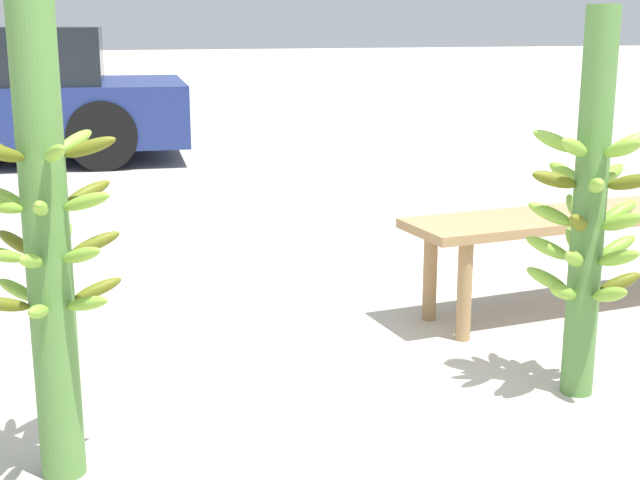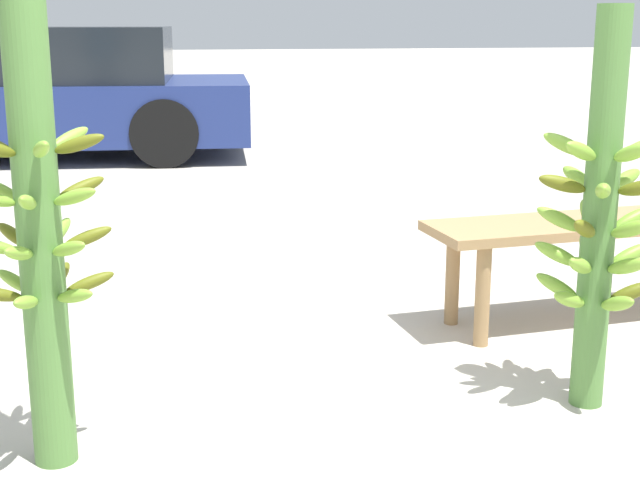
# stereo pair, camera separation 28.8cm
# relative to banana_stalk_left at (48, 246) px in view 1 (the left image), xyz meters

# --- Properties ---
(ground_plane) EXTENTS (80.00, 80.00, 0.00)m
(ground_plane) POSITION_rel_banana_stalk_left_xyz_m (0.87, -0.19, -0.68)
(ground_plane) COLOR #B2AA9E
(banana_stalk_left) EXTENTS (0.41, 0.41, 1.32)m
(banana_stalk_left) POSITION_rel_banana_stalk_left_xyz_m (0.00, 0.00, 0.00)
(banana_stalk_left) COLOR #4C7A38
(banana_stalk_left) RESTS_ON ground_plane
(banana_stalk_center) EXTENTS (0.42, 0.42, 1.32)m
(banana_stalk_center) POSITION_rel_banana_stalk_left_xyz_m (1.73, 0.07, -0.03)
(banana_stalk_center) COLOR #4C7A38
(banana_stalk_center) RESTS_ON ground_plane
(market_bench) EXTENTS (1.61, 0.54, 0.45)m
(market_bench) POSITION_rel_banana_stalk_left_xyz_m (2.22, 0.87, -0.29)
(market_bench) COLOR #99754C
(market_bench) RESTS_ON ground_plane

